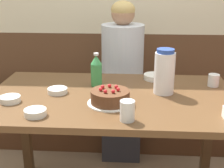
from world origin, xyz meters
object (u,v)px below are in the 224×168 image
water_pitcher (164,72)px  glass_tumbler_short (214,80)px  bowl_soup_white (58,91)px  glass_water_tall (127,111)px  bowl_sauce_shallow (35,112)px  birthday_cake (109,97)px  bench_seat (118,119)px  bowl_rice_small (155,77)px  bowl_side_dish (10,99)px  soju_bottle (96,70)px  person_teal_shirt (122,86)px

water_pitcher → glass_tumbler_short: size_ratio=3.47×
bowl_soup_white → glass_water_tall: (0.41, -0.34, 0.03)m
glass_water_tall → glass_tumbler_short: bearing=45.3°
bowl_sauce_shallow → water_pitcher: bearing=29.1°
birthday_cake → bowl_soup_white: birthday_cake is taller
bowl_soup_white → glass_tumbler_short: size_ratio=1.52×
glass_water_tall → water_pitcher: bearing=62.2°
bench_seat → bowl_rice_small: size_ratio=18.34×
bowl_side_dish → bowl_sauce_shallow: (0.19, -0.16, 0.00)m
bench_seat → bowl_soup_white: (-0.31, -0.81, 0.56)m
bowl_side_dish → glass_tumbler_short: bearing=16.3°
soju_bottle → bowl_rice_small: soju_bottle is taller
birthday_cake → bowl_side_dish: bearing=-178.6°
glass_water_tall → glass_tumbler_short: (0.52, 0.52, -0.01)m
bowl_rice_small → glass_water_tall: 0.66m
bowl_side_dish → bowl_sauce_shallow: bearing=-41.2°
bowl_rice_small → bowl_sauce_shallow: bearing=-134.9°
bowl_side_dish → glass_tumbler_short: (1.14, 0.33, 0.02)m
water_pitcher → soju_bottle: (-0.40, 0.10, -0.03)m
bowl_soup_white → glass_water_tall: glass_water_tall is taller
bowl_soup_white → bowl_side_dish: bearing=-145.7°
glass_tumbler_short → person_teal_shirt: 0.78m
birthday_cake → bowl_soup_white: 0.34m
birthday_cake → glass_water_tall: 0.22m
person_teal_shirt → glass_tumbler_short: bearing=50.0°
water_pitcher → soju_bottle: size_ratio=1.25×
glass_tumbler_short → soju_bottle: bearing=-176.8°
soju_bottle → bowl_side_dish: (-0.43, -0.29, -0.08)m
bench_seat → bowl_soup_white: bearing=-111.0°
bench_seat → soju_bottle: 0.93m
soju_bottle → bowl_sauce_shallow: size_ratio=1.92×
bowl_rice_small → person_teal_shirt: (-0.22, 0.37, -0.20)m
soju_bottle → person_teal_shirt: bearing=74.8°
bowl_side_dish → bowl_sauce_shallow: bowl_sauce_shallow is taller
bowl_rice_small → person_teal_shirt: size_ratio=0.12×
bowl_soup_white → birthday_cake: bearing=-24.0°
birthday_cake → bowl_sauce_shallow: (-0.34, -0.18, -0.02)m
bowl_rice_small → person_teal_shirt: bearing=121.4°
person_teal_shirt → bowl_side_dish: bearing=-35.1°
birthday_cake → bowl_rice_small: 0.51m
bowl_rice_small → bowl_sauce_shallow: 0.86m
bench_seat → glass_water_tall: bearing=-85.4°
water_pitcher → bowl_side_dish: 0.86m
birthday_cake → person_teal_shirt: bearing=87.0°
bowl_side_dish → glass_water_tall: glass_water_tall is taller
bowl_side_dish → glass_water_tall: 0.66m
bowl_rice_small → bowl_side_dish: bowl_rice_small is taller
glass_water_tall → bowl_side_dish: bearing=163.4°
bowl_side_dish → person_teal_shirt: size_ratio=0.09×
bowl_sauce_shallow → glass_water_tall: (0.44, -0.02, 0.03)m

